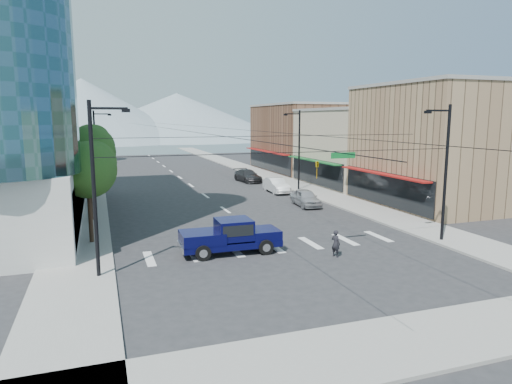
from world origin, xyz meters
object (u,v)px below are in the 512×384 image
Objects in this scene: pedestrian at (336,243)px; parked_car_near at (306,198)px; pickup_truck at (230,235)px; parked_car_far at (248,176)px; parked_car_mid at (276,185)px.

pedestrian is 15.83m from parked_car_near.
pedestrian is at bearing -25.47° from pickup_truck.
parked_car_mid is at bearing -94.07° from parked_car_far.
parked_car_near is at bearing 49.24° from pickup_truck.
pedestrian reaches higher than parked_car_mid.
pickup_truck reaches higher than parked_car_near.
parked_car_mid reaches higher than parked_car_far.
pickup_truck is 23.19m from parked_car_mid.
parked_car_far is at bearing -31.90° from pedestrian.
pickup_truck is 1.26× the size of parked_car_mid.
pedestrian is (5.70, -2.81, -0.28)m from pickup_truck.
pedestrian reaches higher than parked_car_far.
parked_car_mid is (5.40, 23.17, -0.00)m from pedestrian.
parked_car_mid is 0.91× the size of parked_car_far.
parked_car_near is 0.94× the size of parked_car_mid.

